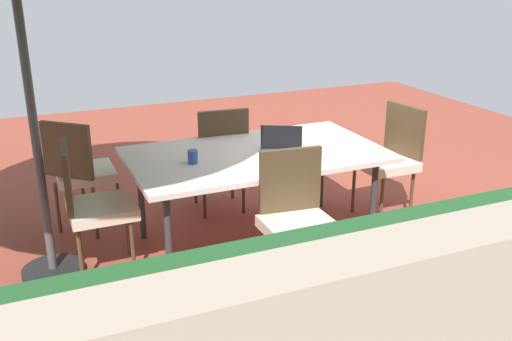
{
  "coord_description": "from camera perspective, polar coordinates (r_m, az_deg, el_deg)",
  "views": [
    {
      "loc": [
        1.7,
        3.92,
        2.18
      ],
      "look_at": [
        0.0,
        0.0,
        0.61
      ],
      "focal_mm": 40.69,
      "sensor_mm": 36.0,
      "label": 1
    }
  ],
  "objects": [
    {
      "name": "chair_west",
      "position": [
        5.23,
        13.07,
        1.48
      ],
      "size": [
        0.49,
        0.48,
        0.98
      ],
      "rotation": [
        0.0,
        0.0,
        1.72
      ],
      "color": "beige",
      "rests_on": "ground_plane"
    },
    {
      "name": "dining_table",
      "position": [
        4.52,
        -0.0,
        1.24
      ],
      "size": [
        1.97,
        1.13,
        0.76
      ],
      "color": "silver",
      "rests_on": "ground_plane"
    },
    {
      "name": "chair_north",
      "position": [
        3.91,
        4.07,
        -4.45
      ],
      "size": [
        0.47,
        0.48,
        0.98
      ],
      "rotation": [
        0.0,
        0.0,
        3.03
      ],
      "color": "beige",
      "rests_on": "ground_plane"
    },
    {
      "name": "ground_plane",
      "position": [
        4.8,
        -0.0,
        -6.98
      ],
      "size": [
        10.0,
        10.0,
        0.02
      ],
      "primitive_type": "cube",
      "color": "brown"
    },
    {
      "name": "cup",
      "position": [
        4.27,
        -6.24,
        1.37
      ],
      "size": [
        0.07,
        0.07,
        0.1
      ],
      "primitive_type": "cylinder",
      "color": "#334C99",
      "rests_on": "dining_table"
    },
    {
      "name": "chair_south",
      "position": [
        5.15,
        -3.58,
        1.7
      ],
      "size": [
        0.47,
        0.48,
        0.98
      ],
      "rotation": [
        0.0,
        0.0,
        -0.09
      ],
      "color": "beige",
      "rests_on": "ground_plane"
    },
    {
      "name": "chair_southeast",
      "position": [
        4.98,
        -16.87,
        0.17
      ],
      "size": [
        0.59,
        0.59,
        0.98
      ],
      "rotation": [
        0.0,
        0.0,
        5.55
      ],
      "color": "beige",
      "rests_on": "ground_plane"
    },
    {
      "name": "laptop",
      "position": [
        4.57,
        2.54,
        2.71
      ],
      "size": [
        0.4,
        0.37,
        0.21
      ],
      "rotation": [
        0.0,
        0.0,
        -0.49
      ],
      "color": "#2D2D33",
      "rests_on": "dining_table"
    },
    {
      "name": "chair_east",
      "position": [
        4.28,
        -15.83,
        -2.97
      ],
      "size": [
        0.48,
        0.47,
        0.98
      ],
      "rotation": [
        0.0,
        0.0,
        4.62
      ],
      "color": "beige",
      "rests_on": "ground_plane"
    }
  ]
}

